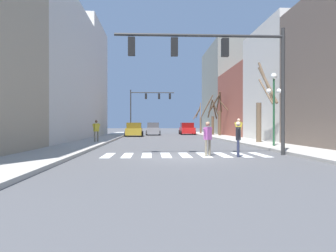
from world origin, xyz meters
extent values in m
plane|color=#4C4C4F|center=(0.00, 0.00, 0.00)|extent=(240.00, 240.00, 0.00)
cube|color=#ADA89E|center=(-6.27, 0.00, 0.07)|extent=(2.76, 90.00, 0.15)
cube|color=#ADA89E|center=(6.27, 0.00, 0.07)|extent=(2.76, 90.00, 0.15)
cube|color=beige|center=(-10.65, 13.27, 5.95)|extent=(6.00, 15.56, 11.90)
cube|color=beige|center=(-10.65, 26.23, 6.80)|extent=(6.00, 10.37, 13.60)
cube|color=beige|center=(10.65, 13.56, 4.93)|extent=(6.00, 9.41, 9.86)
cube|color=#934C3D|center=(10.65, 24.48, 4.02)|extent=(6.00, 12.43, 8.04)
cube|color=gray|center=(10.65, 37.84, 6.90)|extent=(6.00, 14.29, 13.80)
cube|color=white|center=(-3.60, 1.12, 0.00)|extent=(0.45, 2.60, 0.01)
cube|color=white|center=(-2.70, 1.12, 0.00)|extent=(0.45, 2.60, 0.01)
cube|color=white|center=(-1.80, 1.12, 0.00)|extent=(0.45, 2.60, 0.01)
cube|color=white|center=(-0.90, 1.12, 0.00)|extent=(0.45, 2.60, 0.01)
cube|color=white|center=(0.00, 1.12, 0.00)|extent=(0.45, 2.60, 0.01)
cube|color=white|center=(0.90, 1.12, 0.00)|extent=(0.45, 2.60, 0.01)
cube|color=white|center=(1.80, 1.12, 0.00)|extent=(0.45, 2.60, 0.01)
cube|color=white|center=(2.70, 1.12, 0.00)|extent=(0.45, 2.60, 0.01)
cube|color=white|center=(3.60, 1.12, 0.00)|extent=(0.45, 2.60, 0.01)
cylinder|color=#2D2D2D|center=(4.64, 0.91, 3.00)|extent=(0.18, 0.18, 6.00)
cylinder|color=#2D2D2D|center=(0.68, 0.91, 5.60)|extent=(7.93, 0.14, 0.14)
cube|color=black|center=(1.86, 0.91, 5.05)|extent=(0.32, 0.28, 0.84)
cube|color=black|center=(-0.51, 0.91, 5.05)|extent=(0.32, 0.28, 0.84)
cube|color=black|center=(-2.49, 0.91, 5.05)|extent=(0.32, 0.28, 0.84)
cylinder|color=#2D2D2D|center=(-4.64, 34.61, 3.32)|extent=(0.18, 0.18, 6.64)
cylinder|color=#2D2D2D|center=(-1.39, 34.61, 6.24)|extent=(6.50, 0.14, 0.14)
cube|color=black|center=(-2.36, 34.61, 5.69)|extent=(0.32, 0.28, 0.84)
cube|color=black|center=(-0.41, 34.61, 5.69)|extent=(0.32, 0.28, 0.84)
cube|color=black|center=(1.21, 34.61, 5.69)|extent=(0.32, 0.28, 0.84)
cylinder|color=#1E4C2D|center=(5.87, 5.29, 2.18)|extent=(0.12, 0.12, 4.06)
sphere|color=white|center=(5.87, 5.29, 4.39)|extent=(0.36, 0.36, 0.36)
sphere|color=white|center=(5.55, 5.29, 3.48)|extent=(0.31, 0.31, 0.31)
sphere|color=white|center=(6.19, 5.29, 3.48)|extent=(0.31, 0.31, 0.31)
cube|color=red|center=(3.67, 33.55, 0.60)|extent=(1.93, 4.52, 0.85)
cube|color=maroon|center=(3.67, 33.55, 1.38)|extent=(1.78, 2.35, 0.70)
cylinder|color=black|center=(2.69, 34.95, 0.32)|extent=(0.22, 0.64, 0.64)
cylinder|color=black|center=(4.66, 34.95, 0.32)|extent=(0.22, 0.64, 0.64)
cylinder|color=black|center=(2.69, 32.15, 0.32)|extent=(0.22, 0.64, 0.64)
cylinder|color=black|center=(4.66, 32.15, 0.32)|extent=(0.22, 0.64, 0.64)
cube|color=gray|center=(-1.33, 31.15, 0.60)|extent=(1.71, 4.13, 0.86)
cube|color=#464648|center=(-1.33, 31.15, 1.38)|extent=(1.58, 2.15, 0.70)
cylinder|color=black|center=(-0.46, 29.87, 0.32)|extent=(0.22, 0.64, 0.64)
cylinder|color=black|center=(-2.20, 29.87, 0.32)|extent=(0.22, 0.64, 0.64)
cylinder|color=black|center=(-0.46, 32.43, 0.32)|extent=(0.22, 0.64, 0.64)
cylinder|color=black|center=(-2.20, 32.43, 0.32)|extent=(0.22, 0.64, 0.64)
cube|color=#A38423|center=(-3.68, 26.32, 0.59)|extent=(1.91, 4.39, 0.83)
cube|color=#594813|center=(-3.68, 26.32, 1.35)|extent=(1.76, 2.28, 0.68)
cylinder|color=black|center=(-4.66, 27.68, 0.32)|extent=(0.22, 0.64, 0.64)
cylinder|color=black|center=(-2.71, 27.68, 0.32)|extent=(0.22, 0.64, 0.64)
cylinder|color=black|center=(-4.66, 24.96, 0.32)|extent=(0.22, 0.64, 0.64)
cylinder|color=black|center=(-2.71, 24.96, 0.32)|extent=(0.22, 0.64, 0.64)
cylinder|color=#7A705B|center=(1.10, 0.72, 0.37)|extent=(0.11, 0.11, 0.75)
cylinder|color=#7A705B|center=(0.91, 0.53, 0.37)|extent=(0.11, 0.11, 0.75)
cube|color=#9E4C93|center=(1.00, 0.62, 1.04)|extent=(0.40, 0.40, 0.59)
sphere|color=#8C664C|center=(1.00, 0.62, 1.47)|extent=(0.21, 0.21, 0.21)
cylinder|color=#9E4C93|center=(1.15, 0.77, 1.00)|extent=(0.24, 0.24, 0.57)
cylinder|color=#9E4C93|center=(0.85, 0.47, 1.00)|extent=(0.24, 0.24, 0.57)
cylinder|color=#7A705B|center=(-5.84, 10.66, 0.54)|extent=(0.12, 0.12, 0.78)
cylinder|color=#7A705B|center=(-5.65, 10.86, 0.54)|extent=(0.12, 0.12, 0.78)
cube|color=gold|center=(-5.74, 10.76, 1.23)|extent=(0.42, 0.42, 0.61)
sphere|color=brown|center=(-5.74, 10.76, 1.68)|extent=(0.22, 0.22, 0.22)
cylinder|color=gold|center=(-5.90, 10.60, 1.19)|extent=(0.25, 0.25, 0.59)
cylinder|color=gold|center=(-5.59, 10.91, 1.19)|extent=(0.25, 0.25, 0.59)
cylinder|color=#7A705B|center=(5.95, 14.20, 0.58)|extent=(0.13, 0.13, 0.87)
cylinder|color=#7A705B|center=(6.20, 14.01, 0.58)|extent=(0.13, 0.13, 0.87)
cube|color=gold|center=(6.08, 14.10, 1.36)|extent=(0.48, 0.45, 0.68)
sphere|color=beige|center=(6.08, 14.10, 1.86)|extent=(0.24, 0.24, 0.24)
cylinder|color=gold|center=(5.88, 14.26, 1.31)|extent=(0.29, 0.26, 0.66)
cylinder|color=gold|center=(6.27, 13.95, 1.31)|extent=(0.29, 0.26, 0.66)
cylinder|color=#282D47|center=(2.32, 0.31, 0.37)|extent=(0.11, 0.11, 0.75)
cylinder|color=#282D47|center=(2.26, 0.05, 0.37)|extent=(0.11, 0.11, 0.75)
cube|color=black|center=(2.29, 0.18, 1.04)|extent=(0.28, 0.40, 0.59)
sphere|color=beige|center=(2.29, 0.18, 1.47)|extent=(0.21, 0.21, 0.21)
cylinder|color=black|center=(2.34, 0.39, 1.00)|extent=(0.14, 0.27, 0.57)
cylinder|color=black|center=(2.25, -0.02, 1.00)|extent=(0.14, 0.27, 0.57)
cylinder|color=brown|center=(6.46, 28.25, 1.34)|extent=(0.33, 0.33, 2.38)
cylinder|color=brown|center=(6.84, 28.76, 3.26)|extent=(0.87, 1.18, 2.09)
cylinder|color=brown|center=(6.32, 29.22, 3.59)|extent=(0.41, 2.07, 2.39)
cylinder|color=brown|center=(5.74, 28.32, 3.89)|extent=(1.58, 0.30, 2.88)
cylinder|color=brown|center=(6.93, 28.40, 3.45)|extent=(1.07, 0.45, 2.23)
cylinder|color=brown|center=(6.40, 9.68, 1.61)|extent=(0.38, 0.38, 2.92)
cylinder|color=brown|center=(6.61, 8.79, 3.83)|extent=(0.49, 1.90, 2.01)
cylinder|color=brown|center=(6.76, 9.10, 4.49)|extent=(0.87, 1.33, 3.18)
cylinder|color=brown|center=(6.84, 9.00, 4.32)|extent=(1.04, 1.58, 2.87)
cylinder|color=brown|center=(6.75, 25.18, 1.66)|extent=(0.35, 0.35, 3.02)
cylinder|color=brown|center=(6.95, 25.62, 4.23)|extent=(0.57, 1.06, 2.53)
cylinder|color=brown|center=(6.18, 25.93, 4.01)|extent=(1.21, 1.69, 2.28)
cylinder|color=brown|center=(7.35, 24.95, 3.57)|extent=(1.28, 0.63, 1.62)
cylinder|color=brown|center=(6.69, 25.86, 4.29)|extent=(0.27, 1.49, 2.43)
cylinder|color=brown|center=(5.94, 35.13, 1.36)|extent=(0.30, 0.30, 2.42)
cylinder|color=brown|center=(5.65, 35.66, 3.46)|extent=(0.67, 1.18, 1.90)
cylinder|color=brown|center=(5.79, 34.49, 3.59)|extent=(0.40, 1.39, 2.44)
cylinder|color=brown|center=(5.36, 34.98, 3.24)|extent=(1.26, 0.43, 2.01)
cylinder|color=brown|center=(5.42, 35.28, 3.15)|extent=(1.15, 0.44, 1.59)
camera|label=1|loc=(-1.59, -14.24, 1.43)|focal=35.00mm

